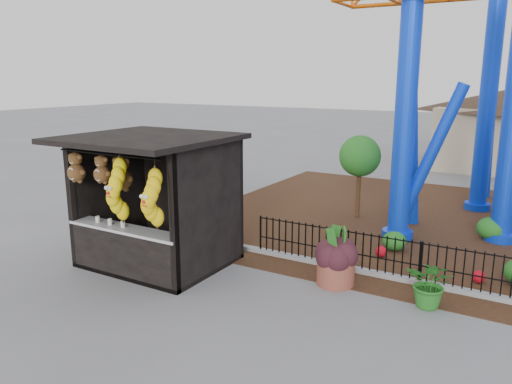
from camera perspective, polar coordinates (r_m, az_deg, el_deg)
The scene contains 7 objects.
ground at distance 9.99m, azimuth -2.24°, elevation -13.25°, with size 120.00×120.00×0.00m, color slate.
mulch_bed at distance 16.15m, azimuth 26.30°, elevation -4.23°, with size 18.00×12.00×0.02m, color #331E11.
curb at distance 11.42m, azimuth 24.15°, elevation -10.65°, with size 18.00×0.18×0.12m, color gray.
prize_booth at distance 11.89m, azimuth -12.02°, elevation -1.39°, with size 3.50×3.40×3.12m.
terracotta_planter at distance 11.12m, azimuth 9.09°, elevation -8.99°, with size 0.82×0.82×0.57m, color brown.
planter_foliage at distance 10.91m, azimuth 9.20°, elevation -6.03°, with size 0.70×0.70×0.64m, color #31131A.
potted_plant at distance 10.44m, azimuth 19.39°, elevation -9.84°, with size 0.89×0.78×0.99m, color #265C1B.
Camera 1 is at (4.89, -7.51, 4.42)m, focal length 35.00 mm.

